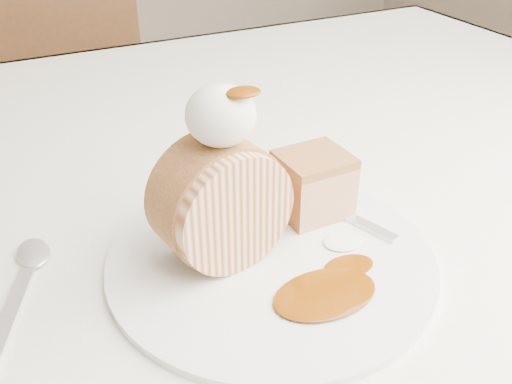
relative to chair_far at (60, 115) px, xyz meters
name	(u,v)px	position (x,y,z in m)	size (l,w,h in m)	color
table	(214,206)	(0.08, -0.81, 0.17)	(1.40, 0.90, 0.75)	white
chair_far	(60,115)	(0.00, 0.00, 0.00)	(0.44, 0.44, 0.85)	brown
plate	(271,258)	(0.04, -1.05, 0.27)	(0.29, 0.29, 0.01)	white
roulade_slice	(222,203)	(0.01, -1.03, 0.32)	(0.11, 0.11, 0.06)	beige
cake_chunk	(313,188)	(0.11, -1.00, 0.30)	(0.06, 0.06, 0.05)	#B07342
whipped_cream	(221,115)	(0.01, -1.03, 0.40)	(0.06, 0.06, 0.05)	white
caramel_drizzle	(243,84)	(0.02, -1.04, 0.43)	(0.03, 0.02, 0.01)	#6C3204
caramel_pool	(325,294)	(0.06, -1.12, 0.27)	(0.09, 0.06, 0.00)	#6C3204
fork	(342,214)	(0.14, -1.02, 0.27)	(0.02, 0.17, 0.00)	silver
spoon	(5,326)	(-0.18, -1.03, 0.27)	(0.03, 0.17, 0.00)	silver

